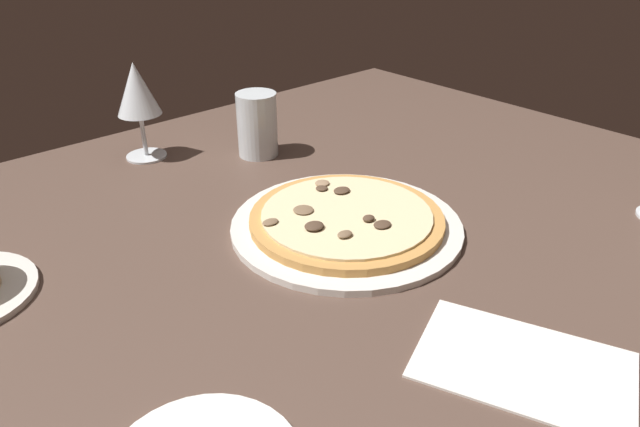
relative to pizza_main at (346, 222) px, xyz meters
The scene contains 5 objects.
dining_table 8.44cm from the pizza_main, 151.84° to the left, with size 150.00×110.00×4.00cm, color brown.
pizza_main is the anchor object (origin of this frame).
wine_glass_far 45.78cm from the pizza_main, 101.52° to the left, with size 7.69×7.69×17.49cm.
water_glass 31.80cm from the pizza_main, 76.74° to the left, with size 7.33×7.33×11.62cm.
paper_menu 32.96cm from the pizza_main, 100.84° to the right, with size 13.80×21.35×0.30cm, color white.
Camera 1 is at (-45.15, -55.80, 46.58)cm, focal length 32.98 mm.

